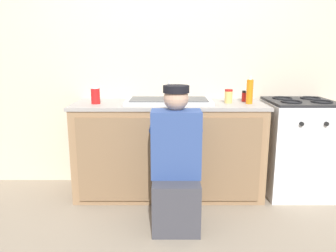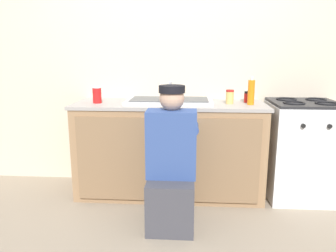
{
  "view_description": "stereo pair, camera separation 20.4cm",
  "coord_description": "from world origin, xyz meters",
  "px_view_note": "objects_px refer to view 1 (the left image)",
  "views": [
    {
      "loc": [
        -0.01,
        -2.73,
        1.34
      ],
      "look_at": [
        0.0,
        0.1,
        0.71
      ],
      "focal_mm": 35.0,
      "sensor_mm": 36.0,
      "label": 1
    },
    {
      "loc": [
        0.2,
        -2.72,
        1.34
      ],
      "look_at": [
        0.0,
        0.1,
        0.71
      ],
      "focal_mm": 35.0,
      "sensor_mm": 36.0,
      "label": 2
    }
  ],
  "objects_px": {
    "condiment_jar": "(228,96)",
    "soap_bottle_orange": "(249,91)",
    "water_glass": "(244,95)",
    "soda_cup_red": "(95,96)",
    "stove_range": "(296,147)",
    "plumber_person": "(175,169)",
    "spice_bottle_red": "(243,96)",
    "sink_double_basin": "(168,101)"
  },
  "relations": [
    {
      "from": "sink_double_basin",
      "to": "stove_range",
      "type": "relative_size",
      "value": 0.86
    },
    {
      "from": "condiment_jar",
      "to": "soda_cup_red",
      "type": "bearing_deg",
      "value": -178.04
    },
    {
      "from": "condiment_jar",
      "to": "sink_double_basin",
      "type": "bearing_deg",
      "value": 177.84
    },
    {
      "from": "plumber_person",
      "to": "soda_cup_red",
      "type": "relative_size",
      "value": 7.26
    },
    {
      "from": "stove_range",
      "to": "condiment_jar",
      "type": "relative_size",
      "value": 7.23
    },
    {
      "from": "stove_range",
      "to": "plumber_person",
      "type": "xyz_separation_m",
      "value": [
        -1.18,
        -0.62,
        0.0
      ]
    },
    {
      "from": "sink_double_basin",
      "to": "soda_cup_red",
      "type": "bearing_deg",
      "value": -174.65
    },
    {
      "from": "spice_bottle_red",
      "to": "water_glass",
      "type": "bearing_deg",
      "value": 72.34
    },
    {
      "from": "stove_range",
      "to": "spice_bottle_red",
      "type": "relative_size",
      "value": 8.81
    },
    {
      "from": "spice_bottle_red",
      "to": "soap_bottle_orange",
      "type": "relative_size",
      "value": 0.42
    },
    {
      "from": "plumber_person",
      "to": "spice_bottle_red",
      "type": "bearing_deg",
      "value": 46.37
    },
    {
      "from": "stove_range",
      "to": "soap_bottle_orange",
      "type": "xyz_separation_m",
      "value": [
        -0.5,
        -0.06,
        0.54
      ]
    },
    {
      "from": "water_glass",
      "to": "soda_cup_red",
      "type": "relative_size",
      "value": 0.66
    },
    {
      "from": "condiment_jar",
      "to": "soap_bottle_orange",
      "type": "relative_size",
      "value": 0.51
    },
    {
      "from": "water_glass",
      "to": "soda_cup_red",
      "type": "height_order",
      "value": "soda_cup_red"
    },
    {
      "from": "spice_bottle_red",
      "to": "condiment_jar",
      "type": "bearing_deg",
      "value": -150.72
    },
    {
      "from": "spice_bottle_red",
      "to": "soap_bottle_orange",
      "type": "xyz_separation_m",
      "value": [
        0.02,
        -0.13,
        0.06
      ]
    },
    {
      "from": "sink_double_basin",
      "to": "spice_bottle_red",
      "type": "height_order",
      "value": "sink_double_basin"
    },
    {
      "from": "plumber_person",
      "to": "stove_range",
      "type": "bearing_deg",
      "value": 27.74
    },
    {
      "from": "plumber_person",
      "to": "sink_double_basin",
      "type": "bearing_deg",
      "value": 94.98
    },
    {
      "from": "condiment_jar",
      "to": "soap_bottle_orange",
      "type": "height_order",
      "value": "soap_bottle_orange"
    },
    {
      "from": "stove_range",
      "to": "soda_cup_red",
      "type": "bearing_deg",
      "value": -178.18
    },
    {
      "from": "soda_cup_red",
      "to": "condiment_jar",
      "type": "bearing_deg",
      "value": 1.96
    },
    {
      "from": "stove_range",
      "to": "soap_bottle_orange",
      "type": "distance_m",
      "value": 0.74
    },
    {
      "from": "water_glass",
      "to": "soap_bottle_orange",
      "type": "bearing_deg",
      "value": -92.06
    },
    {
      "from": "stove_range",
      "to": "condiment_jar",
      "type": "bearing_deg",
      "value": -178.43
    },
    {
      "from": "soap_bottle_orange",
      "to": "stove_range",
      "type": "bearing_deg",
      "value": 7.01
    },
    {
      "from": "sink_double_basin",
      "to": "spice_bottle_red",
      "type": "bearing_deg",
      "value": 5.64
    },
    {
      "from": "spice_bottle_red",
      "to": "soda_cup_red",
      "type": "bearing_deg",
      "value": -174.5
    },
    {
      "from": "plumber_person",
      "to": "condiment_jar",
      "type": "xyz_separation_m",
      "value": [
        0.5,
        0.6,
        0.49
      ]
    },
    {
      "from": "stove_range",
      "to": "soap_bottle_orange",
      "type": "relative_size",
      "value": 3.7
    },
    {
      "from": "condiment_jar",
      "to": "water_glass",
      "type": "bearing_deg",
      "value": 42.72
    },
    {
      "from": "soda_cup_red",
      "to": "spice_bottle_red",
      "type": "distance_m",
      "value": 1.39
    },
    {
      "from": "water_glass",
      "to": "soda_cup_red",
      "type": "bearing_deg",
      "value": -171.25
    },
    {
      "from": "plumber_person",
      "to": "condiment_jar",
      "type": "bearing_deg",
      "value": 50.41
    },
    {
      "from": "spice_bottle_red",
      "to": "stove_range",
      "type": "bearing_deg",
      "value": -7.99
    },
    {
      "from": "water_glass",
      "to": "condiment_jar",
      "type": "xyz_separation_m",
      "value": [
        -0.19,
        -0.18,
        0.01
      ]
    },
    {
      "from": "sink_double_basin",
      "to": "stove_range",
      "type": "xyz_separation_m",
      "value": [
        1.24,
        -0.0,
        -0.45
      ]
    },
    {
      "from": "soda_cup_red",
      "to": "plumber_person",
      "type": "bearing_deg",
      "value": -37.82
    },
    {
      "from": "plumber_person",
      "to": "soap_bottle_orange",
      "type": "bearing_deg",
      "value": 39.43
    },
    {
      "from": "plumber_person",
      "to": "spice_bottle_red",
      "type": "distance_m",
      "value": 1.07
    },
    {
      "from": "sink_double_basin",
      "to": "stove_range",
      "type": "bearing_deg",
      "value": -0.1
    }
  ]
}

